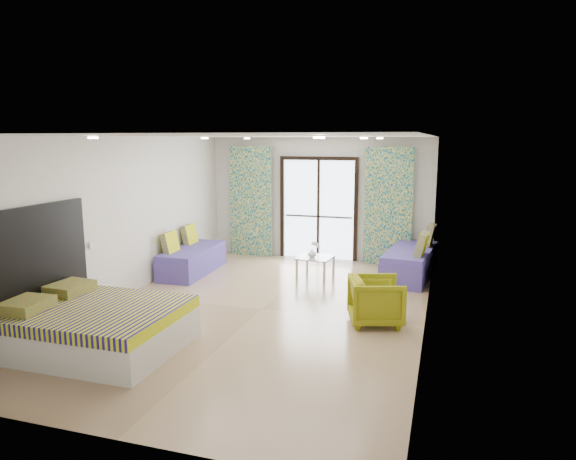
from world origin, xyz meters
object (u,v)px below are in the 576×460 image
(daybed_right, at_px, (411,262))
(armchair, at_px, (376,298))
(daybed_left, at_px, (192,259))
(bed, at_px, (97,327))
(coffee_table, at_px, (315,259))

(daybed_right, xyz_separation_m, armchair, (-0.31, -2.77, 0.07))
(daybed_left, xyz_separation_m, armchair, (3.93, -1.81, 0.10))
(bed, distance_m, daybed_right, 5.95)
(daybed_left, bearing_deg, daybed_right, 10.44)
(daybed_right, xyz_separation_m, coffee_table, (-1.76, -0.62, 0.07))
(daybed_right, distance_m, armchair, 2.79)
(daybed_left, relative_size, armchair, 2.47)
(bed, xyz_separation_m, coffee_table, (1.84, 4.13, 0.08))
(daybed_left, distance_m, armchair, 4.32)
(bed, xyz_separation_m, daybed_right, (3.60, 4.74, 0.01))
(daybed_left, height_order, armchair, daybed_left)
(bed, bearing_deg, daybed_left, 99.59)
(coffee_table, height_order, armchair, armchair)
(bed, height_order, coffee_table, coffee_table)
(daybed_left, bearing_deg, bed, -82.77)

